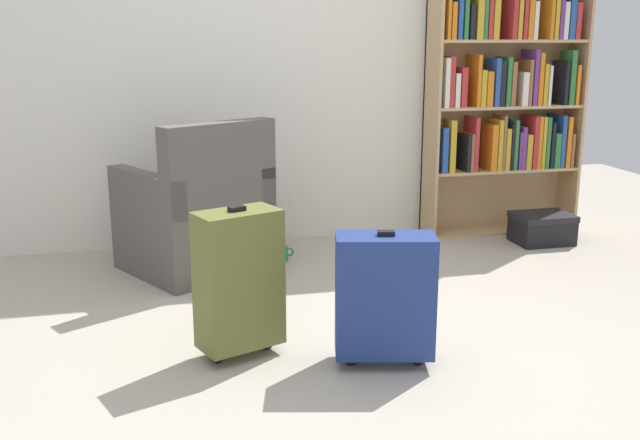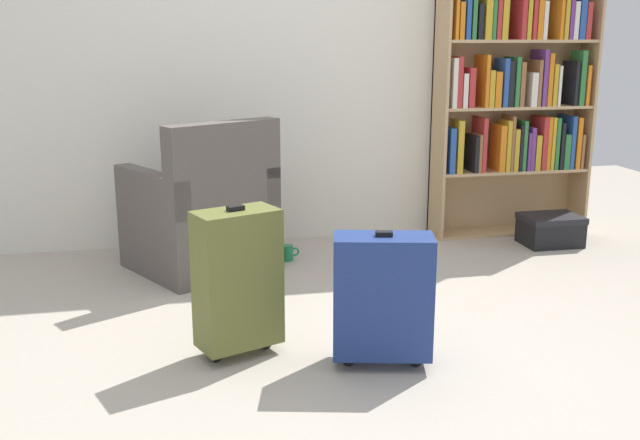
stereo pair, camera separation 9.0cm
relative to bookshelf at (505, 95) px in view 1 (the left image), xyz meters
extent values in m
plane|color=#B2A899|center=(-1.62, -1.72, -0.96)|extent=(8.07, 8.07, 0.00)
cube|color=silver|center=(-1.62, 0.20, 0.34)|extent=(4.61, 0.10, 2.60)
cube|color=tan|center=(-0.53, -0.01, -0.09)|extent=(0.02, 0.27, 1.75)
cube|color=tan|center=(0.54, -0.01, -0.09)|extent=(0.02, 0.27, 1.75)
cube|color=tan|center=(0.00, 0.12, -0.09)|extent=(1.09, 0.02, 1.75)
cube|color=tan|center=(0.00, -0.01, -0.95)|extent=(1.05, 0.25, 0.02)
cube|color=tan|center=(0.00, -0.01, -0.52)|extent=(1.05, 0.25, 0.02)
cube|color=tan|center=(0.00, -0.01, -0.08)|extent=(1.05, 0.25, 0.02)
cube|color=tan|center=(0.00, -0.01, 0.36)|extent=(1.05, 0.25, 0.02)
cube|color=#264C99|center=(-0.47, -0.03, -0.35)|extent=(0.04, 0.20, 0.31)
cube|color=gold|center=(-0.42, -0.05, -0.33)|extent=(0.04, 0.16, 0.35)
cube|color=black|center=(-0.30, -0.03, -0.38)|extent=(0.03, 0.20, 0.25)
cube|color=brown|center=(-0.28, -0.05, -0.38)|extent=(0.02, 0.16, 0.26)
cube|color=#B22D2D|center=(-0.25, -0.03, -0.32)|extent=(0.03, 0.20, 0.37)
cube|color=orange|center=(-0.12, -0.05, -0.35)|extent=(0.04, 0.17, 0.32)
cube|color=gold|center=(-0.07, -0.05, -0.33)|extent=(0.03, 0.16, 0.35)
cube|color=brown|center=(-0.05, -0.04, -0.32)|extent=(0.02, 0.19, 0.37)
cube|color=gold|center=(-0.01, -0.04, -0.36)|extent=(0.03, 0.18, 0.29)
cube|color=black|center=(0.02, -0.03, -0.35)|extent=(0.02, 0.20, 0.32)
cube|color=#2D7238|center=(0.04, -0.03, -0.33)|extent=(0.02, 0.21, 0.34)
cube|color=#66337F|center=(0.08, -0.03, -0.37)|extent=(0.02, 0.21, 0.26)
cube|color=#66337F|center=(0.10, -0.03, -0.36)|extent=(0.03, 0.21, 0.29)
cube|color=gold|center=(0.15, -0.05, -0.38)|extent=(0.04, 0.16, 0.24)
cube|color=#B22D2D|center=(0.19, -0.03, -0.32)|extent=(0.03, 0.20, 0.36)
cube|color=orange|center=(0.22, -0.05, -0.32)|extent=(0.03, 0.17, 0.36)
cube|color=gold|center=(0.25, -0.02, -0.33)|extent=(0.02, 0.22, 0.36)
cube|color=#2D7238|center=(0.29, -0.06, -0.33)|extent=(0.03, 0.15, 0.36)
cube|color=black|center=(0.32, -0.05, -0.35)|extent=(0.02, 0.16, 0.32)
cube|color=#2D7238|center=(0.36, -0.04, -0.38)|extent=(0.04, 0.20, 0.24)
cube|color=#264C99|center=(0.40, -0.02, -0.32)|extent=(0.03, 0.22, 0.36)
cube|color=orange|center=(0.45, -0.04, -0.33)|extent=(0.03, 0.18, 0.35)
cube|color=brown|center=(0.48, -0.02, -0.39)|extent=(0.02, 0.22, 0.24)
cube|color=silver|center=(-0.48, -0.04, 0.09)|extent=(0.03, 0.19, 0.32)
cube|color=#B22D2D|center=(-0.44, -0.05, 0.10)|extent=(0.03, 0.16, 0.33)
cube|color=silver|center=(-0.40, -0.04, 0.04)|extent=(0.03, 0.18, 0.22)
cube|color=#B22D2D|center=(-0.36, -0.03, 0.06)|extent=(0.04, 0.21, 0.26)
cube|color=orange|center=(-0.25, -0.03, 0.10)|extent=(0.02, 0.21, 0.34)
cube|color=gold|center=(-0.22, -0.02, 0.05)|extent=(0.04, 0.22, 0.24)
cube|color=orange|center=(-0.17, -0.03, 0.05)|extent=(0.04, 0.20, 0.23)
cube|color=#264C99|center=(-0.12, -0.04, 0.09)|extent=(0.03, 0.18, 0.32)
cube|color=black|center=(-0.08, -0.02, 0.08)|extent=(0.04, 0.22, 0.30)
cube|color=#2D7238|center=(-0.04, -0.03, 0.09)|extent=(0.03, 0.21, 0.33)
cube|color=brown|center=(0.00, -0.04, 0.08)|extent=(0.03, 0.18, 0.29)
cube|color=silver|center=(0.08, -0.04, 0.04)|extent=(0.04, 0.19, 0.22)
cube|color=brown|center=(0.12, -0.03, 0.08)|extent=(0.02, 0.20, 0.31)
cube|color=#66337F|center=(0.16, -0.03, 0.12)|extent=(0.03, 0.21, 0.37)
cube|color=orange|center=(0.20, -0.05, 0.11)|extent=(0.03, 0.16, 0.35)
cube|color=gold|center=(0.24, -0.05, 0.07)|extent=(0.03, 0.17, 0.28)
cube|color=silver|center=(0.27, -0.04, 0.07)|extent=(0.02, 0.18, 0.27)
cube|color=black|center=(0.39, -0.04, 0.08)|extent=(0.02, 0.19, 0.30)
cube|color=#2D7238|center=(0.44, -0.05, 0.11)|extent=(0.04, 0.17, 0.37)
cube|color=orange|center=(0.48, -0.04, 0.07)|extent=(0.02, 0.18, 0.27)
cube|color=orange|center=(-0.48, -0.05, 0.50)|extent=(0.02, 0.16, 0.26)
cube|color=orange|center=(-0.45, -0.05, 0.49)|extent=(0.03, 0.18, 0.23)
cube|color=#264C99|center=(-0.41, -0.04, 0.56)|extent=(0.03, 0.18, 0.38)
cube|color=#2D7238|center=(-0.37, -0.06, 0.53)|extent=(0.03, 0.15, 0.32)
cube|color=black|center=(-0.32, -0.03, 0.48)|extent=(0.03, 0.21, 0.22)
cube|color=gold|center=(-0.27, -0.03, 0.55)|extent=(0.04, 0.20, 0.36)
cube|color=#2D7238|center=(-0.23, -0.02, 0.52)|extent=(0.02, 0.22, 0.29)
cube|color=#B22D2D|center=(-0.20, -0.02, 0.54)|extent=(0.03, 0.22, 0.35)
cube|color=gold|center=(-0.15, -0.05, 0.51)|extent=(0.04, 0.16, 0.27)
cube|color=#B22D2D|center=(-0.02, -0.04, 0.55)|extent=(0.03, 0.19, 0.37)
cube|color=gold|center=(0.02, -0.05, 0.54)|extent=(0.03, 0.17, 0.35)
cube|color=#B22D2D|center=(0.05, -0.05, 0.55)|extent=(0.03, 0.17, 0.35)
cube|color=orange|center=(0.09, -0.05, 0.53)|extent=(0.04, 0.16, 0.33)
cube|color=silver|center=(0.13, -0.03, 0.49)|extent=(0.03, 0.20, 0.24)
cube|color=orange|center=(0.25, -0.05, 0.54)|extent=(0.02, 0.16, 0.35)
cube|color=gold|center=(0.28, -0.04, 0.52)|extent=(0.03, 0.18, 0.29)
cube|color=#66337F|center=(0.32, -0.04, 0.55)|extent=(0.03, 0.18, 0.35)
cube|color=silver|center=(0.35, -0.05, 0.49)|extent=(0.03, 0.16, 0.24)
cube|color=#264C99|center=(0.40, -0.05, 0.50)|extent=(0.04, 0.17, 0.26)
cube|color=#B22D2D|center=(0.44, -0.03, 0.49)|extent=(0.04, 0.21, 0.24)
cube|color=#59514C|center=(-2.17, -0.38, -0.76)|extent=(0.95, 0.95, 0.40)
cube|color=gray|center=(-2.17, -0.38, -0.52)|extent=(0.72, 0.75, 0.08)
cube|color=#59514C|center=(-2.03, -0.63, -0.31)|extent=(0.67, 0.44, 0.50)
cube|color=#59514C|center=(-1.91, -0.24, -0.45)|extent=(0.42, 0.66, 0.22)
cube|color=#59514C|center=(-2.43, -0.52, -0.45)|extent=(0.42, 0.66, 0.22)
cylinder|color=#1E7F4C|center=(-1.64, -0.35, -0.91)|extent=(0.08, 0.08, 0.10)
torus|color=#1E7F4C|center=(-1.58, -0.35, -0.91)|extent=(0.06, 0.01, 0.06)
cube|color=black|center=(0.14, -0.36, -0.87)|extent=(0.37, 0.28, 0.18)
cube|color=black|center=(0.14, -0.36, -0.78)|extent=(0.38, 0.29, 0.04)
cube|color=navy|center=(-1.49, -1.90, -0.65)|extent=(0.44, 0.28, 0.52)
cube|color=black|center=(-1.49, -1.90, -0.39)|extent=(0.08, 0.05, 0.02)
cylinder|color=black|center=(-1.63, -1.87, -0.94)|extent=(0.06, 0.06, 0.05)
cylinder|color=black|center=(-1.35, -1.93, -0.94)|extent=(0.06, 0.06, 0.05)
cube|color=brown|center=(-2.06, -1.67, -0.61)|extent=(0.40, 0.31, 0.60)
cube|color=black|center=(-2.06, -1.67, -0.31)|extent=(0.08, 0.06, 0.02)
cylinder|color=black|center=(-2.18, -1.71, -0.94)|extent=(0.06, 0.06, 0.05)
cylinder|color=black|center=(-1.95, -1.63, -0.94)|extent=(0.06, 0.06, 0.05)
camera|label=1|loc=(-2.42, -4.62, 0.39)|focal=41.06mm
camera|label=2|loc=(-2.34, -4.64, 0.39)|focal=41.06mm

